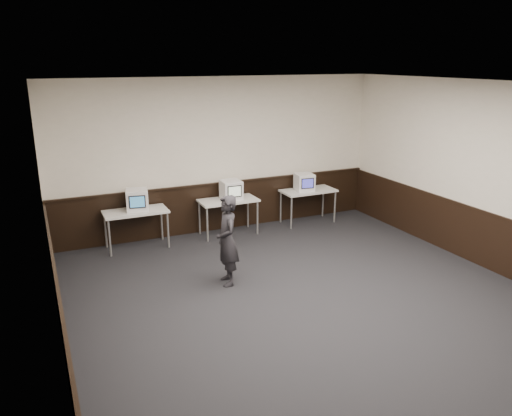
{
  "coord_description": "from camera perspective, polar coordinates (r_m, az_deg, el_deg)",
  "views": [
    {
      "loc": [
        -3.56,
        -5.63,
        3.54
      ],
      "look_at": [
        -0.28,
        1.6,
        1.15
      ],
      "focal_mm": 35.0,
      "sensor_mm": 36.0,
      "label": 1
    }
  ],
  "objects": [
    {
      "name": "floor",
      "position": [
        7.54,
        7.1,
        -11.38
      ],
      "size": [
        8.0,
        8.0,
        0.0
      ],
      "primitive_type": "plane",
      "color": "black",
      "rests_on": "ground"
    },
    {
      "name": "wainscot_left",
      "position": [
        6.4,
        -21.19,
        -12.86
      ],
      "size": [
        0.04,
        7.98,
        1.0
      ],
      "primitive_type": "cube",
      "color": "black",
      "rests_on": "left_wall"
    },
    {
      "name": "left_wall",
      "position": [
        5.95,
        -22.49,
        -3.59
      ],
      "size": [
        0.0,
        8.0,
        8.0
      ],
      "primitive_type": "plane",
      "rotation": [
        1.57,
        0.0,
        1.57
      ],
      "color": "silver",
      "rests_on": "ground"
    },
    {
      "name": "right_wall",
      "position": [
        9.23,
        26.41,
        2.86
      ],
      "size": [
        0.0,
        8.0,
        8.0
      ],
      "primitive_type": "plane",
      "rotation": [
        1.57,
        0.0,
        -1.57
      ],
      "color": "silver",
      "rests_on": "ground"
    },
    {
      "name": "emac_center",
      "position": [
        10.24,
        -2.86,
        2.07
      ],
      "size": [
        0.41,
        0.44,
        0.4
      ],
      "rotation": [
        0.0,
        0.0,
        -0.03
      ],
      "color": "white",
      "rests_on": "desk_center"
    },
    {
      "name": "desk_center",
      "position": [
        10.3,
        -3.19,
        0.59
      ],
      "size": [
        1.2,
        0.6,
        0.75
      ],
      "color": "silver",
      "rests_on": "ground"
    },
    {
      "name": "back_wall",
      "position": [
        10.45,
        -4.08,
        6.01
      ],
      "size": [
        7.0,
        0.0,
        7.0
      ],
      "primitive_type": "plane",
      "rotation": [
        1.57,
        0.0,
        0.0
      ],
      "color": "silver",
      "rests_on": "ground"
    },
    {
      "name": "ceiling",
      "position": [
        6.67,
        8.11,
        13.67
      ],
      "size": [
        8.0,
        8.0,
        0.0
      ],
      "primitive_type": "plane",
      "rotation": [
        3.14,
        0.0,
        0.0
      ],
      "color": "white",
      "rests_on": "back_wall"
    },
    {
      "name": "desk_right",
      "position": [
        11.1,
        5.99,
        1.72
      ],
      "size": [
        1.2,
        0.6,
        0.75
      ],
      "color": "silver",
      "rests_on": "ground"
    },
    {
      "name": "desk_left",
      "position": [
        9.8,
        -13.59,
        -0.7
      ],
      "size": [
        1.2,
        0.6,
        0.75
      ],
      "color": "silver",
      "rests_on": "ground"
    },
    {
      "name": "person",
      "position": [
        8.0,
        -3.32,
        -3.73
      ],
      "size": [
        0.42,
        0.58,
        1.49
      ],
      "primitive_type": "imported",
      "rotation": [
        0.0,
        0.0,
        -1.69
      ],
      "color": "black",
      "rests_on": "ground"
    },
    {
      "name": "emac_left",
      "position": [
        9.75,
        -13.43,
        0.91
      ],
      "size": [
        0.48,
        0.5,
        0.41
      ],
      "rotation": [
        0.0,
        0.0,
        -0.18
      ],
      "color": "white",
      "rests_on": "desk_left"
    },
    {
      "name": "wainscot_back",
      "position": [
        10.69,
        -3.92,
        0.19
      ],
      "size": [
        6.98,
        0.04,
        1.0
      ],
      "primitive_type": "cube",
      "color": "black",
      "rests_on": "back_wall"
    },
    {
      "name": "emac_right",
      "position": [
        10.97,
        5.55,
        2.96
      ],
      "size": [
        0.44,
        0.46,
        0.38
      ],
      "rotation": [
        0.0,
        0.0,
        -0.16
      ],
      "color": "white",
      "rests_on": "desk_right"
    },
    {
      "name": "wainscot_rail",
      "position": [
        10.53,
        -3.94,
        2.87
      ],
      "size": [
        6.98,
        0.06,
        0.04
      ],
      "primitive_type": "cube",
      "color": "black",
      "rests_on": "wainscot_back"
    },
    {
      "name": "wainscot_right",
      "position": [
        9.51,
        25.48,
        -3.59
      ],
      "size": [
        0.04,
        7.98,
        1.0
      ],
      "primitive_type": "cube",
      "color": "black",
      "rests_on": "right_wall"
    }
  ]
}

